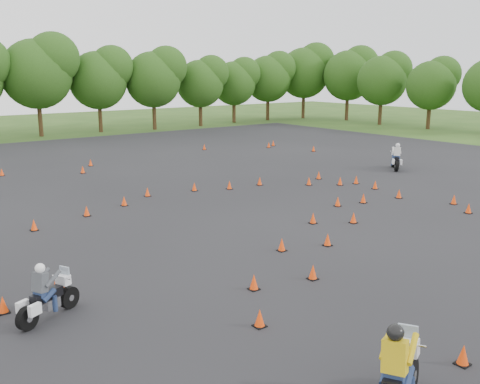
{
  "coord_description": "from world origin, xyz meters",
  "views": [
    {
      "loc": [
        -13.86,
        -14.18,
        6.38
      ],
      "look_at": [
        0.0,
        4.0,
        1.2
      ],
      "focal_mm": 40.0,
      "sensor_mm": 36.0,
      "label": 1
    }
  ],
  "objects": [
    {
      "name": "traffic_cones",
      "position": [
        0.5,
        5.14,
        0.23
      ],
      "size": [
        33.19,
        33.12,
        0.45
      ],
      "color": "#FF430A",
      "rests_on": "asphalt_pad"
    },
    {
      "name": "rider_yellow",
      "position": [
        -6.03,
        -8.89,
        0.96
      ],
      "size": [
        2.59,
        1.66,
        1.92
      ],
      "primitive_type": null,
      "rotation": [
        0.0,
        0.0,
        0.4
      ],
      "color": "gold",
      "rests_on": "ground"
    },
    {
      "name": "treeline",
      "position": [
        4.92,
        35.22,
        4.58
      ],
      "size": [
        87.09,
        32.24,
        10.69
      ],
      "color": "#234614",
      "rests_on": "ground"
    },
    {
      "name": "asphalt_pad",
      "position": [
        0.0,
        6.0,
        0.01
      ],
      "size": [
        62.0,
        62.0,
        0.0
      ],
      "primitive_type": "plane",
      "color": "black",
      "rests_on": "ground"
    },
    {
      "name": "rider_white",
      "position": [
        15.53,
        7.41,
        0.89
      ],
      "size": [
        2.14,
        2.11,
        1.77
      ],
      "primitive_type": null,
      "rotation": [
        0.0,
        0.0,
        0.77
      ],
      "color": "beige",
      "rests_on": "ground"
    },
    {
      "name": "rider_grey",
      "position": [
        -9.96,
        -0.77,
        0.8
      ],
      "size": [
        2.12,
        1.46,
        1.58
      ],
      "primitive_type": null,
      "rotation": [
        0.0,
        0.0,
        0.45
      ],
      "color": "#42454A",
      "rests_on": "ground"
    },
    {
      "name": "ground",
      "position": [
        0.0,
        0.0,
        0.0
      ],
      "size": [
        140.0,
        140.0,
        0.0
      ],
      "primitive_type": "plane",
      "color": "#2D5119",
      "rests_on": "ground"
    }
  ]
}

